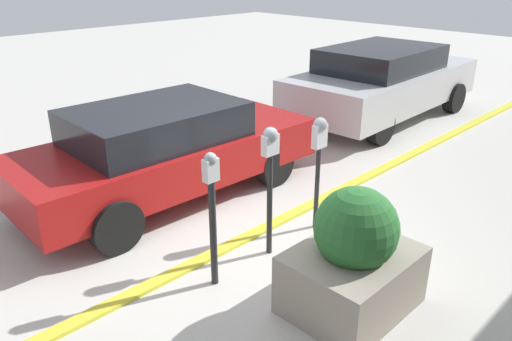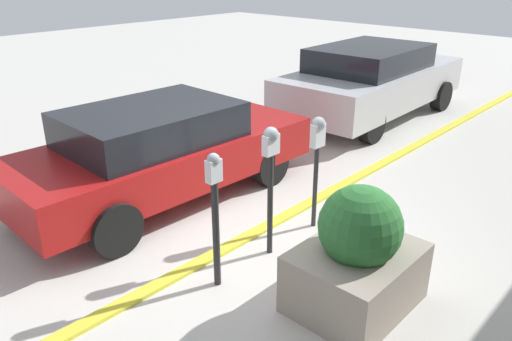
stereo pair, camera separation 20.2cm
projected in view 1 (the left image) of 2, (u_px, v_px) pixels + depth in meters
The scene contains 8 objects.
ground_plane at pixel (250, 242), 6.00m from camera, with size 40.00×40.00×0.00m, color beige.
curb_strip at pixel (245, 238), 6.04m from camera, with size 24.50×0.16×0.04m.
parking_meter_nearest at pixel (212, 204), 4.88m from camera, with size 0.15×0.13×1.46m.
parking_meter_second at pixel (270, 165), 5.35m from camera, with size 0.20×0.17×1.52m.
parking_meter_middle at pixel (319, 146), 5.91m from camera, with size 0.20×0.17×1.44m.
planter_box at pixel (353, 259), 4.68m from camera, with size 1.21×0.96×1.26m.
parked_car_middle at pixel (166, 149), 6.88m from camera, with size 4.31×1.84×1.35m.
parked_car_rear at pixel (383, 81), 10.37m from camera, with size 4.84×2.12×1.51m.
Camera 1 is at (-3.60, -3.73, 3.13)m, focal length 35.00 mm.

